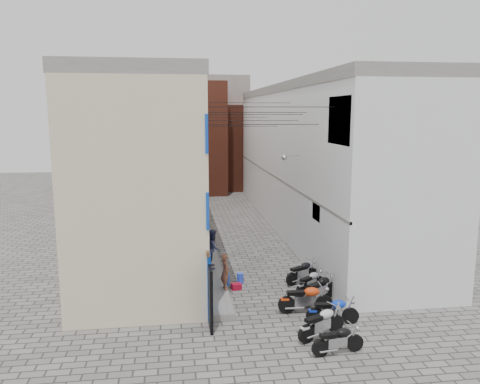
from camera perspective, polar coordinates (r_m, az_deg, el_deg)
name	(u,v)px	position (r m, az deg, el deg)	size (l,w,h in m)	color
ground	(280,318)	(17.46, 4.85, -15.05)	(90.00, 90.00, 0.00)	#5D5B58
plinth	(202,229)	(29.39, -4.71, -4.50)	(0.90, 26.00, 0.25)	slate
building_left	(152,160)	(28.58, -10.71, 3.87)	(5.10, 27.00, 9.00)	beige
building_right	(313,158)	(29.85, 8.84, 4.18)	(5.94, 26.00, 9.00)	white
building_far_brick_left	(192,138)	(43.55, -5.88, 6.57)	(6.00, 6.00, 10.00)	brown
building_far_brick_right	(243,147)	(46.05, 0.31, 5.54)	(5.00, 6.00, 8.00)	brown
building_far_concrete	(209,130)	(49.62, -3.82, 7.55)	(8.00, 5.00, 11.00)	slate
far_shopfront	(217,183)	(41.27, -2.86, 1.14)	(2.00, 0.30, 2.40)	black
overhead_wires	(247,116)	(23.38, 0.91, 9.24)	(5.80, 13.02, 1.32)	black
motorcycle_a	(338,339)	(15.20, 11.87, -17.09)	(0.54, 1.72, 0.99)	black
motorcycle_b	(322,321)	(16.06, 9.94, -15.27)	(0.61, 1.94, 1.12)	silver
motorcycle_c	(333,309)	(17.05, 11.24, -13.87)	(0.58, 1.85, 1.07)	#0C31C0
motorcycle_d	(306,297)	(17.75, 8.01, -12.60)	(0.65, 2.05, 1.19)	red
motorcycle_e	(320,287)	(18.84, 9.76, -11.39)	(0.62, 1.96, 1.14)	black
motorcycle_f	(311,281)	(19.68, 8.61, -10.66)	(0.54, 1.71, 0.99)	#9D9EA2
motorcycle_g	(302,271)	(20.70, 7.62, -9.51)	(0.57, 1.82, 1.05)	black
person_a	(225,272)	(19.07, -1.81, -9.67)	(0.53, 0.35, 1.47)	brown
person_b	(213,248)	(21.65, -3.32, -6.87)	(0.87, 0.67, 1.78)	#363751
water_jug_near	(226,279)	(20.34, -1.71, -10.61)	(0.32, 0.32, 0.49)	blue
water_jug_far	(240,278)	(20.54, 0.02, -10.47)	(0.28, 0.28, 0.44)	blue
red_crate	(236,286)	(19.92, -0.46, -11.44)	(0.40, 0.30, 0.25)	maroon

